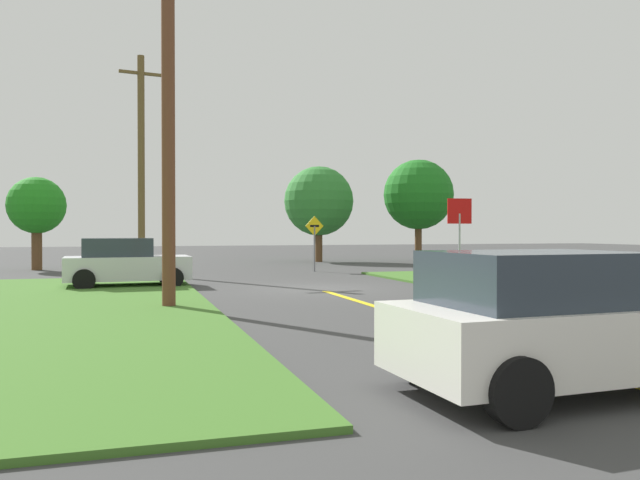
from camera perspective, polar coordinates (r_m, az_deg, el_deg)
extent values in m
plane|color=#3D3D3D|center=(20.30, -0.37, -4.41)|extent=(120.00, 120.00, 0.00)
cube|color=yellow|center=(12.90, 9.97, -7.42)|extent=(0.20, 14.00, 0.01)
cylinder|color=#9EA0A8|center=(21.34, 12.50, -0.91)|extent=(0.07, 0.07, 2.43)
cube|color=red|center=(21.34, 12.51, 2.57)|extent=(0.83, 0.14, 0.83)
cube|color=silver|center=(21.64, -16.99, -2.43)|extent=(4.02, 2.02, 0.76)
cube|color=#2D3842|center=(21.60, -17.87, -0.63)|extent=(2.24, 1.72, 0.60)
cylinder|color=black|center=(22.66, -13.71, -3.03)|extent=(0.69, 0.25, 0.68)
cylinder|color=black|center=(20.87, -13.19, -3.36)|extent=(0.69, 0.25, 0.68)
cylinder|color=black|center=(22.54, -20.51, -3.08)|extent=(0.69, 0.25, 0.68)
cylinder|color=black|center=(20.73, -20.58, -3.41)|extent=(0.69, 0.25, 0.68)
cube|color=white|center=(7.85, 21.21, -8.12)|extent=(4.01, 2.07, 0.76)
cube|color=#2D3842|center=(7.51, 18.77, -3.29)|extent=(2.23, 1.76, 0.60)
cylinder|color=black|center=(9.46, 23.68, -8.45)|extent=(0.69, 0.25, 0.68)
cylinder|color=black|center=(7.90, 9.20, -10.22)|extent=(0.69, 0.25, 0.68)
cylinder|color=black|center=(6.38, 17.46, -12.94)|extent=(0.69, 0.25, 0.68)
cylinder|color=brown|center=(15.58, -13.57, 10.40)|extent=(0.32, 0.32, 8.90)
cylinder|color=brown|center=(27.82, -15.87, 6.51)|extent=(0.29, 0.29, 9.25)
cube|color=brown|center=(28.47, -15.90, 14.31)|extent=(1.80, 0.41, 0.12)
cylinder|color=slate|center=(28.76, -0.51, -0.80)|extent=(0.08, 0.08, 2.08)
cube|color=yellow|center=(28.75, -0.51, 1.28)|extent=(0.90, 0.16, 0.91)
cube|color=black|center=(28.75, -0.51, 1.28)|extent=(0.45, 0.10, 0.10)
cylinder|color=brown|center=(37.82, -0.10, -0.48)|extent=(0.43, 0.43, 1.99)
sphere|color=#2E7C2F|center=(37.85, -0.10, 3.55)|extent=(4.16, 4.16, 4.16)
cylinder|color=brown|center=(38.73, 8.89, -0.18)|extent=(0.42, 0.42, 2.37)
sphere|color=#1D701D|center=(38.79, 8.90, 4.08)|extent=(4.24, 4.24, 4.24)
cylinder|color=brown|center=(32.69, -24.25, -0.75)|extent=(0.47, 0.47, 2.00)
sphere|color=#22851E|center=(32.70, -24.27, 2.89)|extent=(2.68, 2.68, 2.68)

